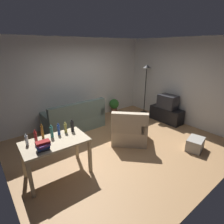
# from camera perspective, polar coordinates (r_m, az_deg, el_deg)

# --- Properties ---
(ground_plane) EXTENTS (5.20, 4.40, 0.02)m
(ground_plane) POSITION_cam_1_polar(r_m,az_deg,el_deg) (4.74, 2.85, -10.59)
(ground_plane) COLOR tan
(wall_rear) EXTENTS (5.20, 0.10, 2.70)m
(wall_rear) POSITION_cam_1_polar(r_m,az_deg,el_deg) (5.99, -11.06, 9.68)
(wall_rear) COLOR silver
(wall_rear) RESTS_ON ground_plane
(wall_right) EXTENTS (0.10, 4.40, 2.70)m
(wall_right) POSITION_cam_1_polar(r_m,az_deg,el_deg) (6.20, 21.77, 8.98)
(wall_right) COLOR silver
(wall_right) RESTS_ON ground_plane
(couch) EXTENTS (1.76, 0.84, 0.92)m
(couch) POSITION_cam_1_polar(r_m,az_deg,el_deg) (5.55, -11.85, -2.52)
(couch) COLOR slate
(couch) RESTS_ON ground_plane
(tv_stand) EXTENTS (0.44, 1.10, 0.48)m
(tv_stand) POSITION_cam_1_polar(r_m,az_deg,el_deg) (6.32, 17.06, -0.77)
(tv_stand) COLOR black
(tv_stand) RESTS_ON ground_plane
(tv) EXTENTS (0.41, 0.60, 0.44)m
(tv) POSITION_cam_1_polar(r_m,az_deg,el_deg) (6.18, 17.52, 3.21)
(tv) COLOR #2D2D33
(tv) RESTS_ON tv_stand
(torchiere_lamp) EXTENTS (0.32, 0.32, 1.81)m
(torchiere_lamp) POSITION_cam_1_polar(r_m,az_deg,el_deg) (6.61, 10.96, 11.24)
(torchiere_lamp) COLOR black
(torchiere_lamp) RESTS_ON ground_plane
(desk) EXTENTS (1.22, 0.74, 0.76)m
(desk) POSITION_cam_1_polar(r_m,az_deg,el_deg) (3.59, -17.76, -10.38)
(desk) COLOR #C6B28E
(desk) RESTS_ON ground_plane
(potted_plant) EXTENTS (0.36, 0.36, 0.57)m
(potted_plant) POSITION_cam_1_polar(r_m,az_deg,el_deg) (6.70, 0.68, 2.17)
(potted_plant) COLOR brown
(potted_plant) RESTS_ON ground_plane
(armchair) EXTENTS (1.23, 1.23, 0.92)m
(armchair) POSITION_cam_1_polar(r_m,az_deg,el_deg) (4.77, 5.68, -5.90)
(armchair) COLOR beige
(armchair) RESTS_ON ground_plane
(storage_box) EXTENTS (0.55, 0.44, 0.30)m
(storage_box) POSITION_cam_1_polar(r_m,az_deg,el_deg) (4.92, 25.21, -9.34)
(storage_box) COLOR #A8A399
(storage_box) RESTS_ON ground_plane
(bottle_clear) EXTENTS (0.05, 0.05, 0.22)m
(bottle_clear) POSITION_cam_1_polar(r_m,az_deg,el_deg) (3.55, -25.79, -8.17)
(bottle_clear) COLOR silver
(bottle_clear) RESTS_ON desk
(bottle_red) EXTENTS (0.05, 0.05, 0.26)m
(bottle_red) POSITION_cam_1_polar(r_m,az_deg,el_deg) (3.53, -23.36, -7.52)
(bottle_red) COLOR #AD2323
(bottle_red) RESTS_ON desk
(bottle_amber) EXTENTS (0.05, 0.05, 0.30)m
(bottle_amber) POSITION_cam_1_polar(r_m,az_deg,el_deg) (3.65, -21.52, -6.03)
(bottle_amber) COLOR #9E6019
(bottle_amber) RESTS_ON desk
(bottle_tall) EXTENTS (0.06, 0.06, 0.26)m
(bottle_tall) POSITION_cam_1_polar(r_m,az_deg,el_deg) (3.63, -18.85, -6.14)
(bottle_tall) COLOR teal
(bottle_tall) RESTS_ON desk
(bottle_blue) EXTENTS (0.05, 0.05, 0.25)m
(bottle_blue) POSITION_cam_1_polar(r_m,az_deg,el_deg) (3.70, -16.80, -5.47)
(bottle_blue) COLOR #2347A3
(bottle_blue) RESTS_ON desk
(bottle_squat) EXTENTS (0.06, 0.06, 0.23)m
(bottle_squat) POSITION_cam_1_polar(r_m,az_deg,el_deg) (3.75, -14.75, -5.05)
(bottle_squat) COLOR #BCB24C
(bottle_squat) RESTS_ON desk
(bottle_dark) EXTENTS (0.07, 0.07, 0.26)m
(bottle_dark) POSITION_cam_1_polar(r_m,az_deg,el_deg) (3.77, -12.67, -4.48)
(bottle_dark) COLOR black
(bottle_dark) RESTS_ON desk
(book_stack) EXTENTS (0.24, 0.21, 0.16)m
(book_stack) POSITION_cam_1_polar(r_m,az_deg,el_deg) (3.29, -21.33, -10.07)
(book_stack) COLOR #333338
(book_stack) RESTS_ON desk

